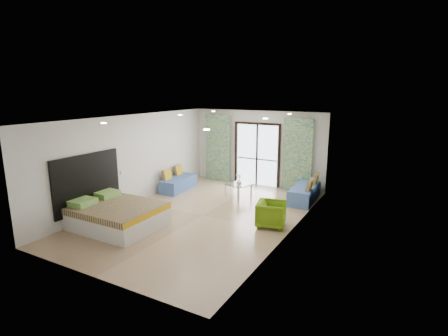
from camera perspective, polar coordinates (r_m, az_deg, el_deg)
The scene contains 24 objects.
floor at distance 9.83m, azimuth -3.53°, elevation -7.73°, with size 5.00×7.50×0.01m, color #987A5A, non-canonical shape.
ceiling at distance 9.24m, azimuth -3.76°, elevation 8.15°, with size 5.00×7.50×0.01m, color silver, non-canonical shape.
wall_back at distance 12.71m, azimuth 5.48°, elevation 3.25°, with size 5.00×0.01×2.70m, color silver, non-canonical shape.
wall_front at distance 6.71m, azimuth -21.17°, elevation -6.26°, with size 5.00×0.01×2.70m, color silver, non-canonical shape.
wall_left at distance 10.97m, azimuth -14.74°, elevation 1.36°, with size 0.01×7.50×2.70m, color silver, non-canonical shape.
wall_right at distance 8.40m, azimuth 10.91°, elevation -1.86°, with size 0.01×7.50×2.70m, color silver, non-canonical shape.
balcony_door at distance 12.69m, azimuth 5.42°, elevation 2.82°, with size 1.76×0.08×2.28m.
balcony_rail at distance 12.76m, azimuth 5.40°, elevation 1.46°, with size 1.52×0.03×0.04m, color #595451.
curtain_left at distance 13.25m, azimuth -1.01°, elevation 3.25°, with size 1.00×0.10×2.50m, color silver.
curtain_right at distance 12.03m, azimuth 11.91°, elevation 2.01°, with size 1.00×0.10×2.50m, color silver.
downlight_a at distance 8.62m, azimuth -19.05°, elevation 6.96°, with size 0.12×0.12×0.02m, color #FFE0B2.
downlight_b at distance 6.81m, azimuth -2.87°, elevation 6.28°, with size 0.12×0.12×0.02m, color #FFE0B2.
downlight_c at distance 10.85m, azimuth -7.19°, elevation 8.61°, with size 0.12×0.12×0.02m, color #FFE0B2.
downlight_d at distance 9.49m, azimuth 6.78°, elevation 8.03°, with size 0.12×0.12×0.02m, color #FFE0B2.
downlight_e at distance 12.52m, azimuth -1.75°, elevation 9.24°, with size 0.12×0.12×0.02m, color #FFE0B2.
downlight_f at distance 11.36m, azimuth 10.65°, elevation 8.67°, with size 0.12×0.12×0.02m, color #FFE0B2.
headboard at distance 9.85m, azimuth -21.38°, elevation -2.16°, with size 0.06×2.10×1.50m, color black.
switch_plate at distance 10.67m, azimuth -16.30°, elevation -0.69°, with size 0.02×0.10×0.10m, color silver.
bed at distance 9.36m, azimuth -17.11°, elevation -7.39°, with size 2.11×1.72×0.73m.
daybed_left at distance 12.28m, azimuth -7.51°, elevation -2.43°, with size 0.76×1.64×0.78m.
daybed_right at distance 11.27m, azimuth 13.07°, elevation -3.95°, with size 0.74×1.74×0.84m.
coffee_table at distance 11.30m, azimuth 2.36°, elevation -2.85°, with size 0.85×0.85×0.78m.
vase at distance 11.19m, azimuth 2.47°, elevation -2.28°, with size 0.18×0.18×0.18m, color white.
armchair at distance 9.04m, azimuth 7.73°, elevation -7.26°, with size 0.70×0.66×0.72m, color #618B11.
Camera 1 is at (4.96, -7.76, 3.44)m, focal length 28.00 mm.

